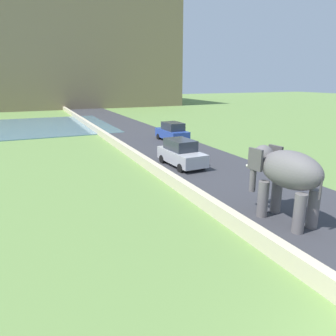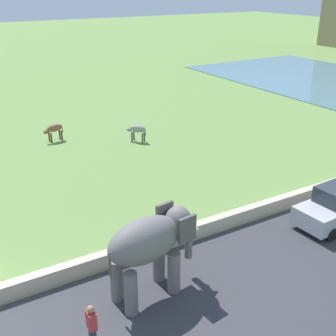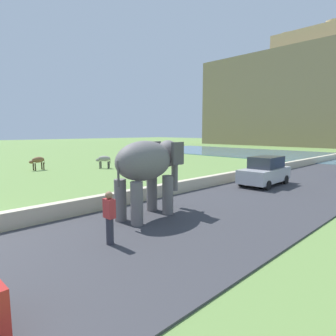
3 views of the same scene
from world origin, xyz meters
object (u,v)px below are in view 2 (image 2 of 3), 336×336
object	(u,v)px
cow_brown	(54,129)
cow_grey	(137,129)
person_beside_elephant	(92,327)
elephant	(150,243)

from	to	relation	value
cow_brown	cow_grey	xyz separation A→B (m)	(2.94, 4.72, 0.00)
person_beside_elephant	cow_brown	distance (m)	18.96
elephant	person_beside_elephant	bearing A→B (deg)	-62.76
cow_brown	elephant	bearing A→B (deg)	-6.43
person_beside_elephant	elephant	bearing A→B (deg)	117.24
cow_grey	cow_brown	bearing A→B (deg)	-121.87
elephant	cow_brown	bearing A→B (deg)	173.57
cow_brown	cow_grey	world-z (taller)	same
elephant	cow_grey	bearing A→B (deg)	154.77
person_beside_elephant	cow_brown	world-z (taller)	person_beside_elephant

